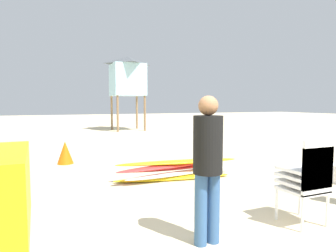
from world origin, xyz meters
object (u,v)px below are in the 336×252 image
at_px(stacked_plastic_chairs, 309,175).
at_px(lifeguard_tower, 127,76).
at_px(lifeguard_near_left, 208,160).
at_px(traffic_cone_near, 65,152).
at_px(surfboard_pile, 175,169).

bearing_deg(stacked_plastic_chairs, lifeguard_tower, 84.34).
height_order(lifeguard_near_left, lifeguard_tower, lifeguard_tower).
relative_size(lifeguard_near_left, lifeguard_tower, 0.38).
bearing_deg(lifeguard_near_left, traffic_cone_near, 103.11).
bearing_deg(surfboard_pile, traffic_cone_near, 128.72).
height_order(surfboard_pile, lifeguard_tower, lifeguard_tower).
xyz_separation_m(stacked_plastic_chairs, lifeguard_near_left, (-1.40, 0.10, 0.28)).
relative_size(stacked_plastic_chairs, lifeguard_near_left, 0.68).
bearing_deg(stacked_plastic_chairs, traffic_cone_near, 116.49).
bearing_deg(lifeguard_near_left, lifeguard_tower, 78.56).
bearing_deg(surfboard_pile, stacked_plastic_chairs, -77.50).
distance_m(stacked_plastic_chairs, lifeguard_near_left, 1.43).
height_order(stacked_plastic_chairs, lifeguard_tower, lifeguard_tower).
bearing_deg(traffic_cone_near, lifeguard_near_left, -76.89).
distance_m(surfboard_pile, lifeguard_tower, 11.58).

